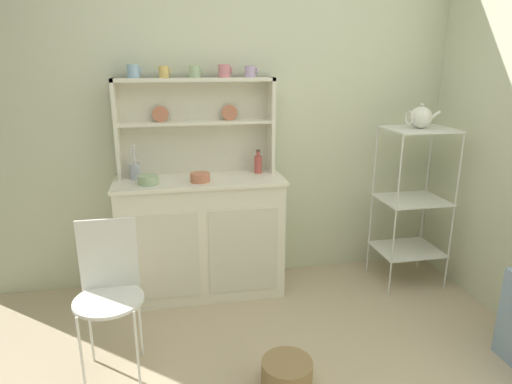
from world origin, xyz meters
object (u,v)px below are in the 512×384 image
at_px(bowl_mixing_large, 148,180).
at_px(floor_basket, 287,374).
at_px(hutch_cabinet, 202,235).
at_px(cup_sky_0, 133,71).
at_px(porcelain_teapot, 421,117).
at_px(wire_chair, 109,284).
at_px(hutch_shelf_unit, 196,118).
at_px(utensil_jar, 135,171).
at_px(jam_bottle, 258,164).
at_px(bakers_rack, 413,192).

bearing_deg(bowl_mixing_large, floor_basket, -56.11).
bearing_deg(hutch_cabinet, cup_sky_0, 162.78).
height_order(bowl_mixing_large, porcelain_teapot, porcelain_teapot).
bearing_deg(wire_chair, porcelain_teapot, 22.89).
height_order(hutch_shelf_unit, porcelain_teapot, hutch_shelf_unit).
height_order(hutch_shelf_unit, cup_sky_0, cup_sky_0).
relative_size(wire_chair, utensil_jar, 3.51).
relative_size(wire_chair, jam_bottle, 4.99).
distance_m(cup_sky_0, porcelain_teapot, 1.99).
bearing_deg(bakers_rack, jam_bottle, 168.75).
relative_size(hutch_cabinet, bakers_rack, 0.98).
distance_m(wire_chair, jam_bottle, 1.36).
height_order(wire_chair, utensil_jar, utensil_jar).
relative_size(bowl_mixing_large, jam_bottle, 0.80).
height_order(floor_basket, jam_bottle, jam_bottle).
bearing_deg(hutch_shelf_unit, wire_chair, -120.25).
height_order(hutch_cabinet, porcelain_teapot, porcelain_teapot).
xyz_separation_m(jam_bottle, porcelain_teapot, (1.12, -0.22, 0.33)).
distance_m(wire_chair, floor_basket, 1.05).
distance_m(jam_bottle, porcelain_teapot, 1.19).
bearing_deg(floor_basket, hutch_cabinet, 107.57).
height_order(floor_basket, utensil_jar, utensil_jar).
distance_m(bakers_rack, wire_chair, 2.20).
distance_m(wire_chair, utensil_jar, 0.94).
distance_m(floor_basket, jam_bottle, 1.46).
height_order(bakers_rack, porcelain_teapot, porcelain_teapot).
height_order(cup_sky_0, porcelain_teapot, cup_sky_0).
distance_m(bakers_rack, jam_bottle, 1.16).
xyz_separation_m(bowl_mixing_large, jam_bottle, (0.77, 0.16, 0.04)).
xyz_separation_m(bakers_rack, utensil_jar, (-1.98, 0.21, 0.21)).
height_order(jam_bottle, porcelain_teapot, porcelain_teapot).
xyz_separation_m(hutch_shelf_unit, bakers_rack, (1.55, -0.30, -0.54)).
height_order(hutch_cabinet, bowl_mixing_large, bowl_mixing_large).
relative_size(wire_chair, porcelain_teapot, 3.49).
height_order(bakers_rack, floor_basket, bakers_rack).
bearing_deg(hutch_cabinet, wire_chair, -125.30).
bearing_deg(cup_sky_0, bakers_rack, -7.57).
bearing_deg(bakers_rack, utensil_jar, 173.86).
distance_m(cup_sky_0, jam_bottle, 1.05).
bearing_deg(bakers_rack, hutch_shelf_unit, 169.03).
bearing_deg(cup_sky_0, floor_basket, -58.68).
distance_m(bakers_rack, floor_basket, 1.67).
bearing_deg(cup_sky_0, hutch_cabinet, -17.22).
bearing_deg(jam_bottle, bakers_rack, -11.25).
bearing_deg(cup_sky_0, bowl_mixing_large, -74.48).
relative_size(hutch_cabinet, floor_basket, 4.34).
height_order(hutch_cabinet, utensil_jar, utensil_jar).
distance_m(cup_sky_0, utensil_jar, 0.66).
relative_size(hutch_cabinet, cup_sky_0, 12.36).
distance_m(floor_basket, porcelain_teapot, 1.94).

